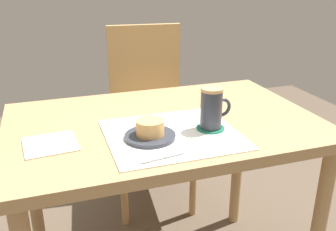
# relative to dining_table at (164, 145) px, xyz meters

# --- Properties ---
(dining_table) EXTENTS (1.05, 0.68, 0.73)m
(dining_table) POSITION_rel_dining_table_xyz_m (0.00, 0.00, 0.00)
(dining_table) COLOR tan
(dining_table) RESTS_ON ground_plane
(wooden_chair) EXTENTS (0.46, 0.46, 0.94)m
(wooden_chair) POSITION_rel_dining_table_xyz_m (0.14, 0.67, -0.12)
(wooden_chair) COLOR tan
(wooden_chair) RESTS_ON ground_plane
(placemat) EXTENTS (0.40, 0.36, 0.00)m
(placemat) POSITION_rel_dining_table_xyz_m (-0.01, -0.13, 0.10)
(placemat) COLOR white
(placemat) RESTS_ON dining_table
(pastry_plate) EXTENTS (0.15, 0.15, 0.01)m
(pastry_plate) POSITION_rel_dining_table_xyz_m (-0.09, -0.13, 0.11)
(pastry_plate) COLOR #333842
(pastry_plate) RESTS_ON placemat
(pastry) EXTENTS (0.09, 0.09, 0.05)m
(pastry) POSITION_rel_dining_table_xyz_m (-0.09, -0.13, 0.14)
(pastry) COLOR #E0A860
(pastry) RESTS_ON pastry_plate
(coffee_coaster) EXTENTS (0.09, 0.09, 0.00)m
(coffee_coaster) POSITION_rel_dining_table_xyz_m (0.12, -0.13, 0.10)
(coffee_coaster) COLOR #196B4C
(coffee_coaster) RESTS_ON placemat
(coffee_mug) EXTENTS (0.10, 0.07, 0.13)m
(coffee_mug) POSITION_rel_dining_table_xyz_m (0.12, -0.13, 0.17)
(coffee_mug) COLOR #2D333D
(coffee_mug) RESTS_ON coffee_coaster
(teaspoon) EXTENTS (0.13, 0.03, 0.01)m
(teaspoon) POSITION_rel_dining_table_xyz_m (-0.09, -0.27, 0.10)
(teaspoon) COLOR silver
(teaspoon) RESTS_ON placemat
(paper_napkin) EXTENTS (0.16, 0.16, 0.00)m
(paper_napkin) POSITION_rel_dining_table_xyz_m (-0.37, -0.08, 0.10)
(paper_napkin) COLOR silver
(paper_napkin) RESTS_ON dining_table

